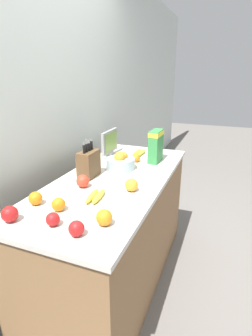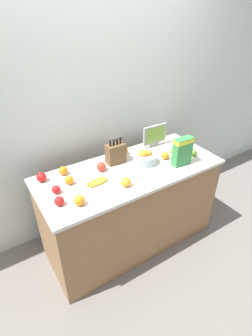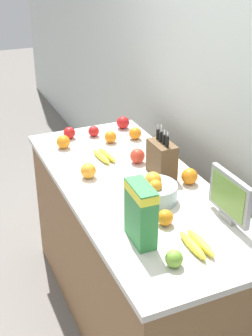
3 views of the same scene
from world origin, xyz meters
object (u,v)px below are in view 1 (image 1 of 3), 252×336
object	(u,v)px
orange_back_center	(104,217)
orange_front_left	(88,163)
orange_near_bowl	(59,204)
apple_by_knife_block	(156,151)
apple_front	(83,181)
orange_front_center	(36,198)
orange_mid_right	(131,185)
apple_near_bananas	(53,219)
orange_by_cereal	(136,158)
knife_block	(89,164)
cereal_box	(156,145)
banana_bunch_right	(139,153)
apple_rear	(76,229)
apple_rightmost	(10,214)
small_monitor	(110,142)
banana_bunch_left	(95,196)
fruit_bowl	(121,163)

from	to	relation	value
orange_back_center	orange_front_left	size ratio (longest dim) A/B	0.96
orange_near_bowl	orange_front_left	bearing A→B (deg)	15.45
apple_by_knife_block	apple_front	xyz separation A→B (m)	(-0.85, 0.24, 0.01)
orange_front_center	orange_mid_right	xyz separation A→B (m)	(0.35, -0.43, 0.00)
apple_by_knife_block	orange_back_center	world-z (taller)	orange_back_center
apple_near_bananas	orange_by_cereal	xyz separation A→B (m)	(1.03, -0.05, 0.00)
knife_block	cereal_box	xyz separation A→B (m)	(0.48, -0.34, 0.05)
banana_bunch_right	apple_rear	size ratio (longest dim) A/B	2.78
apple_near_bananas	orange_mid_right	world-z (taller)	orange_mid_right
orange_front_left	orange_front_center	bearing A→B (deg)	-178.42
apple_rightmost	orange_back_center	distance (m)	0.46
orange_mid_right	apple_rightmost	bearing A→B (deg)	141.82
small_monitor	cereal_box	bearing A→B (deg)	-92.59
orange_mid_right	orange_front_left	world-z (taller)	orange_front_left
banana_bunch_left	apple_rightmost	bearing A→B (deg)	143.45
apple_by_knife_block	orange_near_bowl	distance (m)	1.18
orange_near_bowl	orange_by_cereal	size ratio (longest dim) A/B	1.02
knife_block	orange_by_cereal	bearing A→B (deg)	-25.33
orange_back_center	banana_bunch_left	bearing A→B (deg)	36.28
knife_block	apple_rear	distance (m)	0.71
apple_front	orange_front_left	world-z (taller)	same
apple_rear	apple_by_knife_block	xyz separation A→B (m)	(1.32, -0.00, -0.00)
apple_by_knife_block	orange_front_center	distance (m)	1.21
cereal_box	apple_by_knife_block	size ratio (longest dim) A/B	3.72
fruit_bowl	cereal_box	bearing A→B (deg)	-36.67
fruit_bowl	knife_block	bearing A→B (deg)	145.38
banana_bunch_left	orange_front_center	world-z (taller)	orange_front_center
cereal_box	apple_front	size ratio (longest dim) A/B	3.14
apple_rear	apple_by_knife_block	bearing A→B (deg)	-0.11
fruit_bowl	apple_front	distance (m)	0.40
orange_front_center	orange_by_cereal	bearing A→B (deg)	-16.53
orange_back_center	orange_near_bowl	bearing A→B (deg)	82.58
apple_rightmost	small_monitor	bearing A→B (deg)	0.09
orange_front_center	apple_rightmost	bearing A→B (deg)	-179.85
fruit_bowl	apple_rear	size ratio (longest dim) A/B	2.97
fruit_bowl	orange_by_cereal	size ratio (longest dim) A/B	3.02
cereal_box	orange_mid_right	world-z (taller)	cereal_box
banana_bunch_right	orange_mid_right	distance (m)	0.76
orange_by_cereal	knife_block	bearing A→B (deg)	154.67
cereal_box	orange_front_center	size ratio (longest dim) A/B	3.44
apple_rightmost	orange_mid_right	size ratio (longest dim) A/B	1.00
banana_bunch_left	orange_mid_right	size ratio (longest dim) A/B	2.45
orange_back_center	orange_mid_right	xyz separation A→B (m)	(0.40, 0.01, 0.00)
orange_back_center	orange_front_left	bearing A→B (deg)	34.40
orange_by_cereal	orange_front_left	xyz separation A→B (m)	(-0.27, 0.28, 0.01)
small_monitor	orange_front_center	world-z (taller)	small_monitor
banana_bunch_left	orange_front_center	size ratio (longest dim) A/B	2.65
apple_front	apple_rightmost	bearing A→B (deg)	165.92
cereal_box	knife_block	bearing A→B (deg)	146.35
orange_front_left	banana_bunch_left	bearing A→B (deg)	-146.60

